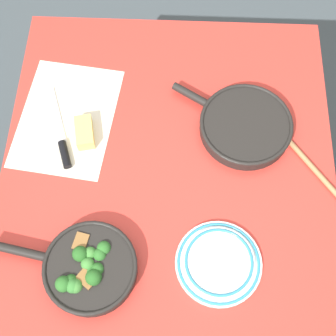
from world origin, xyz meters
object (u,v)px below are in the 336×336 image
Objects in this scene: skillet_broccoli at (88,268)px; dinner_plate_stack at (219,263)px; wooden_spoon at (294,147)px; cheese_block at (85,133)px; skillet_eggs at (245,126)px; grater_knife at (61,138)px.

dinner_plate_stack is (-0.03, 0.34, -0.02)m from skillet_broccoli.
skillet_broccoli reaches higher than dinner_plate_stack.
dinner_plate_stack is (0.35, -0.22, 0.01)m from wooden_spoon.
dinner_plate_stack is (0.37, 0.39, -0.01)m from cheese_block.
skillet_broccoli is at bearing 87.54° from wooden_spoon.
skillet_eggs is 1.57× the size of dinner_plate_stack.
skillet_broccoli is 0.34m from dinner_plate_stack.
skillet_eggs is 3.41× the size of cheese_block.
wooden_spoon is at bearing -135.02° from skillet_broccoli.
grater_knife is at bearing 53.16° from wooden_spoon.
dinner_plate_stack is at bearing -146.66° from grater_knife.
dinner_plate_stack is at bearing -164.26° from skillet_broccoli.
cheese_block is (-0.02, -0.62, 0.01)m from wooden_spoon.
grater_knife is at bearing -127.37° from dinner_plate_stack.
skillet_broccoli is 0.40m from cheese_block.
cheese_block reaches higher than grater_knife.
skillet_eggs reaches higher than grater_knife.
skillet_broccoli is 1.73× the size of dinner_plate_stack.
grater_knife is (-0.39, -0.13, -0.02)m from skillet_broccoli.
dinner_plate_stack is (0.36, 0.47, 0.00)m from grater_knife.
cheese_block is at bearing 51.82° from wooden_spoon.
skillet_broccoli reaches higher than skillet_eggs.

